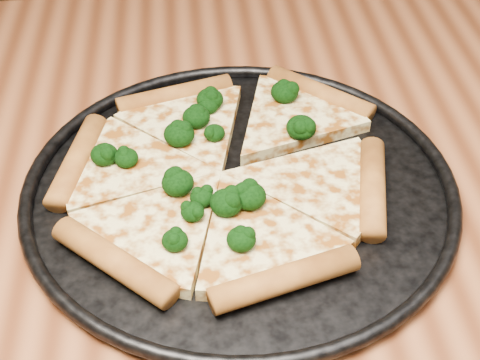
{
  "coord_description": "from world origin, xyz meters",
  "views": [
    {
      "loc": [
        0.0,
        -0.41,
        1.17
      ],
      "look_at": [
        0.04,
        0.05,
        0.77
      ],
      "focal_mm": 52.86,
      "sensor_mm": 36.0,
      "label": 1
    }
  ],
  "objects": [
    {
      "name": "pizza_pan",
      "position": [
        0.04,
        0.05,
        0.76
      ],
      "size": [
        0.38,
        0.38,
        0.02
      ],
      "color": "black",
      "rests_on": "dining_table"
    },
    {
      "name": "dining_table",
      "position": [
        0.0,
        0.0,
        0.66
      ],
      "size": [
        1.2,
        0.9,
        0.75
      ],
      "color": "brown",
      "rests_on": "ground"
    },
    {
      "name": "broccoli_florets",
      "position": [
        0.02,
        0.08,
        0.78
      ],
      "size": [
        0.21,
        0.22,
        0.02
      ],
      "color": "black",
      "rests_on": "pizza"
    },
    {
      "name": "pizza",
      "position": [
        0.03,
        0.07,
        0.77
      ],
      "size": [
        0.31,
        0.32,
        0.02
      ],
      "rotation": [
        0.0,
        0.0,
        0.3
      ],
      "color": "#FFE99C",
      "rests_on": "pizza_pan"
    }
  ]
}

